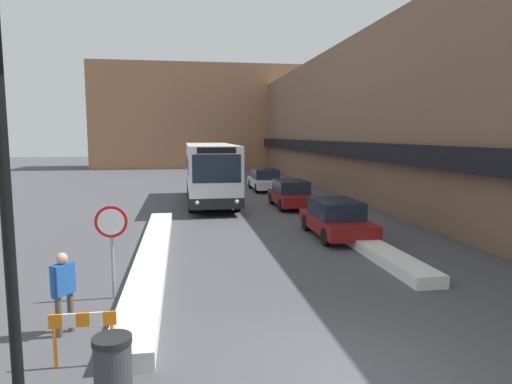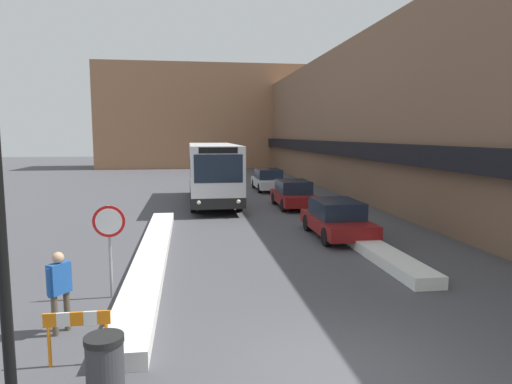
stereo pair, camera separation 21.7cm
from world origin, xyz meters
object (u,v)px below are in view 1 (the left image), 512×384
(pedestrian, at_px, (63,285))
(city_bus, at_px, (210,172))
(street_lamp, at_px, (22,115))
(parked_car_front, at_px, (336,218))
(stop_sign, at_px, (112,232))
(parked_car_middle, at_px, (291,194))
(construction_barricade, at_px, (83,328))
(parked_car_back, at_px, (265,180))
(trash_bin, at_px, (113,367))

(pedestrian, bearing_deg, city_bus, 23.30)
(street_lamp, bearing_deg, parked_car_front, 51.81)
(stop_sign, xyz_separation_m, street_lamp, (-0.40, -4.48, 2.55))
(city_bus, height_order, parked_car_middle, city_bus)
(parked_car_front, height_order, construction_barricade, parked_car_front)
(parked_car_front, xyz_separation_m, stop_sign, (-7.52, -5.59, 0.92))
(parked_car_back, relative_size, street_lamp, 0.69)
(stop_sign, distance_m, street_lamp, 5.17)
(parked_car_middle, bearing_deg, parked_car_front, -90.00)
(parked_car_front, bearing_deg, trash_bin, -124.87)
(parked_car_middle, height_order, pedestrian, pedestrian)
(parked_car_front, relative_size, construction_barricade, 3.86)
(parked_car_middle, distance_m, construction_barricade, 17.90)
(city_bus, xyz_separation_m, parked_car_middle, (4.25, -2.23, -1.09))
(city_bus, bearing_deg, trash_bin, -97.78)
(construction_barricade, bearing_deg, stop_sign, 89.61)
(parked_car_middle, bearing_deg, pedestrian, -118.86)
(parked_car_middle, xyz_separation_m, construction_barricade, (-7.55, -16.24, -0.07))
(parked_car_front, height_order, parked_car_back, parked_car_back)
(parked_car_middle, relative_size, construction_barricade, 3.84)
(trash_bin, bearing_deg, parked_car_back, 74.63)
(stop_sign, relative_size, street_lamp, 0.33)
(city_bus, distance_m, parked_car_middle, 4.92)
(street_lamp, bearing_deg, parked_car_back, 72.61)
(street_lamp, bearing_deg, parked_car_middle, 65.56)
(pedestrian, distance_m, construction_barricade, 1.56)
(parked_car_front, height_order, stop_sign, stop_sign)
(stop_sign, height_order, pedestrian, stop_sign)
(stop_sign, distance_m, construction_barricade, 3.43)
(city_bus, height_order, parked_car_front, city_bus)
(stop_sign, bearing_deg, pedestrian, -109.17)
(city_bus, distance_m, parked_car_back, 7.14)
(stop_sign, bearing_deg, construction_barricade, -90.39)
(city_bus, xyz_separation_m, parked_car_back, (4.25, 5.64, -1.07))
(city_bus, bearing_deg, parked_car_back, 53.00)
(city_bus, bearing_deg, street_lamp, -100.58)
(parked_car_front, distance_m, stop_sign, 9.42)
(city_bus, xyz_separation_m, pedestrian, (-3.94, -17.08, -0.84))
(parked_car_front, bearing_deg, street_lamp, -128.19)
(parked_car_front, relative_size, parked_car_back, 0.91)
(stop_sign, distance_m, pedestrian, 2.11)
(city_bus, xyz_separation_m, trash_bin, (-2.67, -19.52, -1.35))
(parked_car_back, relative_size, construction_barricade, 4.26)
(trash_bin, distance_m, construction_barricade, 1.24)
(city_bus, relative_size, construction_barricade, 9.30)
(parked_car_front, relative_size, parked_car_middle, 1.01)
(city_bus, distance_m, construction_barricade, 18.80)
(stop_sign, height_order, construction_barricade, stop_sign)
(street_lamp, relative_size, trash_bin, 7.17)
(street_lamp, bearing_deg, construction_barricade, 72.49)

